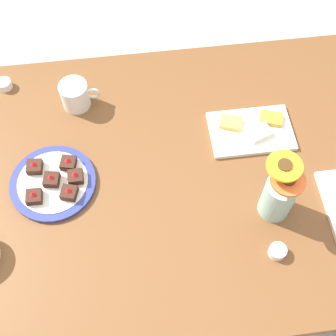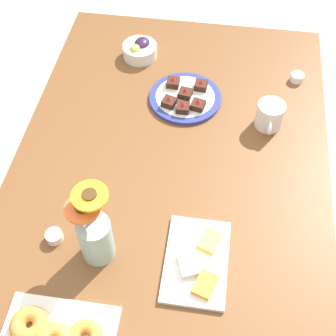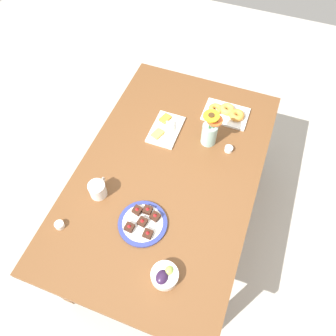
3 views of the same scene
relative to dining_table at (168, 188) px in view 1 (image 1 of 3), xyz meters
The scene contains 8 objects.
ground_plane 0.65m from the dining_table, ahead, with size 6.00×6.00×0.00m, color #B7B2A8.
dining_table is the anchor object (origin of this frame).
coffee_mug 0.42m from the dining_table, 130.89° to the left, with size 0.13×0.09×0.09m.
cheese_platter 0.32m from the dining_table, 23.30° to the left, with size 0.26×0.17×0.03m.
jam_cup_honey 0.40m from the dining_table, 46.87° to the right, with size 0.05×0.05×0.03m.
jam_cup_berry 0.65m from the dining_table, 141.13° to the left, with size 0.05×0.05×0.03m.
dessert_plate 0.35m from the dining_table, behind, with size 0.25×0.25×0.05m.
flower_vase 0.37m from the dining_table, 27.92° to the right, with size 0.11×0.11×0.26m.
Camera 1 is at (-0.09, -0.68, 1.97)m, focal length 50.00 mm.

